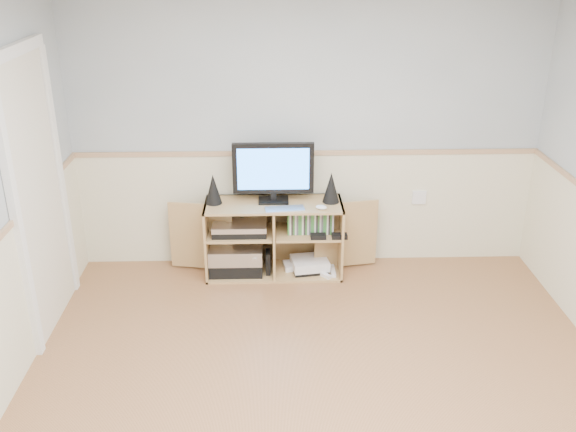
# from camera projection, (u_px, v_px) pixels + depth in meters

# --- Properties ---
(room) EXTENTS (4.04, 4.54, 2.54)m
(room) POSITION_uv_depth(u_px,v_px,m) (319.00, 236.00, 3.48)
(room) COLOR #A7754A
(room) RESTS_ON ground
(media_cabinet) EXTENTS (1.82, 0.44, 0.65)m
(media_cabinet) POSITION_uv_depth(u_px,v_px,m) (274.00, 235.00, 5.59)
(media_cabinet) COLOR tan
(media_cabinet) RESTS_ON floor
(monitor) EXTENTS (0.68, 0.18, 0.51)m
(monitor) POSITION_uv_depth(u_px,v_px,m) (273.00, 170.00, 5.35)
(monitor) COLOR black
(monitor) RESTS_ON media_cabinet
(speaker_left) EXTENTS (0.14, 0.14, 0.26)m
(speaker_left) POSITION_uv_depth(u_px,v_px,m) (213.00, 189.00, 5.37)
(speaker_left) COLOR black
(speaker_left) RESTS_ON media_cabinet
(speaker_right) EXTENTS (0.14, 0.14, 0.26)m
(speaker_right) POSITION_uv_depth(u_px,v_px,m) (331.00, 187.00, 5.40)
(speaker_right) COLOR black
(speaker_right) RESTS_ON media_cabinet
(keyboard) EXTENTS (0.34, 0.17, 0.01)m
(keyboard) POSITION_uv_depth(u_px,v_px,m) (285.00, 209.00, 5.29)
(keyboard) COLOR silver
(keyboard) RESTS_ON media_cabinet
(mouse) EXTENTS (0.11, 0.10, 0.04)m
(mouse) POSITION_uv_depth(u_px,v_px,m) (321.00, 207.00, 5.29)
(mouse) COLOR white
(mouse) RESTS_ON media_cabinet
(av_components) EXTENTS (0.53, 0.34, 0.47)m
(av_components) POSITION_uv_depth(u_px,v_px,m) (238.00, 250.00, 5.58)
(av_components) COLOR black
(av_components) RESTS_ON media_cabinet
(game_consoles) EXTENTS (0.46, 0.30, 0.11)m
(game_consoles) POSITION_uv_depth(u_px,v_px,m) (308.00, 265.00, 5.64)
(game_consoles) COLOR white
(game_consoles) RESTS_ON media_cabinet
(game_cases) EXTENTS (0.39, 0.13, 0.19)m
(game_cases) POSITION_uv_depth(u_px,v_px,m) (310.00, 222.00, 5.47)
(game_cases) COLOR #3F8C3F
(game_cases) RESTS_ON media_cabinet
(wall_outlet) EXTENTS (0.12, 0.03, 0.12)m
(wall_outlet) POSITION_uv_depth(u_px,v_px,m) (419.00, 197.00, 5.68)
(wall_outlet) COLOR white
(wall_outlet) RESTS_ON wall_back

